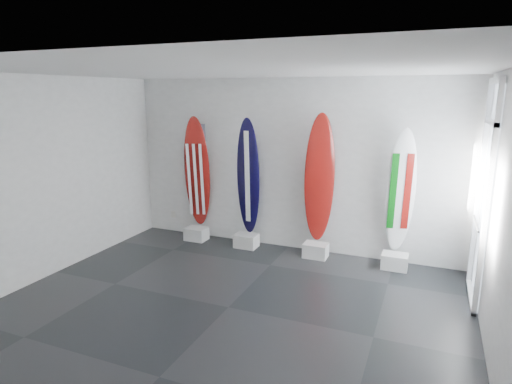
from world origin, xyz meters
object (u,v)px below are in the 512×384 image
at_px(surfboard_italy, 400,192).
at_px(surfboard_swiss, 319,179).
at_px(surfboard_usa, 197,173).
at_px(surfboard_navy, 248,177).

bearing_deg(surfboard_italy, surfboard_swiss, 165.15).
xyz_separation_m(surfboard_usa, surfboard_italy, (3.63, 0.00, -0.05)).
relative_size(surfboard_navy, surfboard_swiss, 0.95).
relative_size(surfboard_usa, surfboard_navy, 1.01).
relative_size(surfboard_navy, surfboard_italy, 1.04).
height_order(surfboard_usa, surfboard_swiss, surfboard_swiss).
distance_m(surfboard_usa, surfboard_italy, 3.63).
distance_m(surfboard_usa, surfboard_navy, 1.04).
height_order(surfboard_usa, surfboard_italy, surfboard_usa).
bearing_deg(surfboard_navy, surfboard_italy, 9.05).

